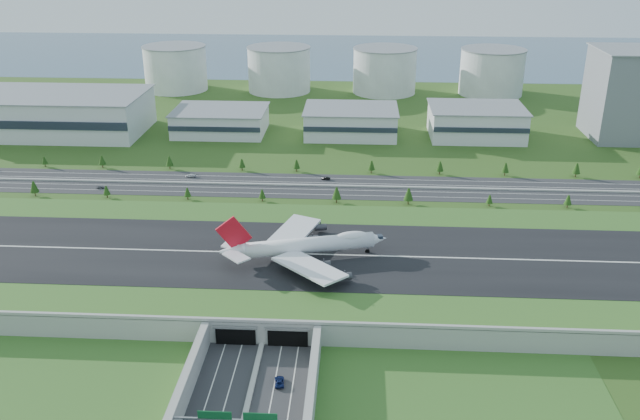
# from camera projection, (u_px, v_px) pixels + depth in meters

# --- Properties ---
(ground) EXTENTS (1200.00, 1200.00, 0.00)m
(ground) POSITION_uv_depth(u_px,v_px,m) (279.00, 272.00, 266.91)
(ground) COLOR #2E4B17
(ground) RESTS_ON ground
(airfield_deck) EXTENTS (520.00, 100.00, 9.20)m
(airfield_deck) POSITION_uv_depth(u_px,v_px,m) (279.00, 263.00, 265.22)
(airfield_deck) COLOR gray
(airfield_deck) RESTS_ON ground
(north_expressway) EXTENTS (560.00, 36.00, 0.12)m
(north_expressway) POSITION_uv_depth(u_px,v_px,m) (300.00, 186.00, 354.16)
(north_expressway) COLOR #28282B
(north_expressway) RESTS_ON ground
(tree_row) EXTENTS (503.74, 48.70, 8.42)m
(tree_row) POSITION_uv_depth(u_px,v_px,m) (335.00, 178.00, 351.73)
(tree_row) COLOR #3D2819
(tree_row) RESTS_ON ground
(hangar_west) EXTENTS (120.00, 60.00, 25.00)m
(hangar_west) POSITION_uv_depth(u_px,v_px,m) (52.00, 113.00, 441.01)
(hangar_west) COLOR silver
(hangar_west) RESTS_ON ground
(hangar_mid_a) EXTENTS (58.00, 42.00, 15.00)m
(hangar_mid_a) POSITION_uv_depth(u_px,v_px,m) (221.00, 121.00, 441.70)
(hangar_mid_a) COLOR silver
(hangar_mid_a) RESTS_ON ground
(hangar_mid_b) EXTENTS (58.00, 42.00, 17.00)m
(hangar_mid_b) POSITION_uv_depth(u_px,v_px,m) (351.00, 122.00, 436.79)
(hangar_mid_b) COLOR silver
(hangar_mid_b) RESTS_ON ground
(hangar_mid_c) EXTENTS (58.00, 42.00, 19.00)m
(hangar_mid_c) POSITION_uv_depth(u_px,v_px,m) (476.00, 122.00, 432.13)
(hangar_mid_c) COLOR silver
(hangar_mid_c) RESTS_ON ground
(office_tower) EXTENTS (46.00, 46.00, 55.00)m
(office_tower) POSITION_uv_depth(u_px,v_px,m) (630.00, 95.00, 424.62)
(office_tower) COLOR slate
(office_tower) RESTS_ON ground
(fuel_tank_a) EXTENTS (50.00, 50.00, 35.00)m
(fuel_tank_a) POSITION_uv_depth(u_px,v_px,m) (176.00, 68.00, 551.21)
(fuel_tank_a) COLOR silver
(fuel_tank_a) RESTS_ON ground
(fuel_tank_b) EXTENTS (50.00, 50.00, 35.00)m
(fuel_tank_b) POSITION_uv_depth(u_px,v_px,m) (279.00, 70.00, 546.69)
(fuel_tank_b) COLOR silver
(fuel_tank_b) RESTS_ON ground
(fuel_tank_c) EXTENTS (50.00, 50.00, 35.00)m
(fuel_tank_c) POSITION_uv_depth(u_px,v_px,m) (385.00, 71.00, 542.16)
(fuel_tank_c) COLOR silver
(fuel_tank_c) RESTS_ON ground
(fuel_tank_d) EXTENTS (50.00, 50.00, 35.00)m
(fuel_tank_d) POSITION_uv_depth(u_px,v_px,m) (492.00, 72.00, 537.64)
(fuel_tank_d) COLOR silver
(fuel_tank_d) RESTS_ON ground
(bay_water) EXTENTS (1200.00, 260.00, 0.06)m
(bay_water) POSITION_uv_depth(u_px,v_px,m) (331.00, 54.00, 707.83)
(bay_water) COLOR #3C5974
(bay_water) RESTS_ON ground
(boeing_747) EXTENTS (64.41, 60.11, 20.34)m
(boeing_747) POSITION_uv_depth(u_px,v_px,m) (305.00, 245.00, 257.62)
(boeing_747) COLOR white
(boeing_747) RESTS_ON airfield_deck
(car_2) EXTENTS (3.43, 6.18, 1.64)m
(car_2) POSITION_uv_depth(u_px,v_px,m) (279.00, 382.00, 201.69)
(car_2) COLOR #0E1947
(car_2) RESTS_ON ground
(car_4) EXTENTS (4.76, 2.33, 1.56)m
(car_4) POSITION_uv_depth(u_px,v_px,m) (101.00, 187.00, 349.79)
(car_4) COLOR slate
(car_4) RESTS_ON ground
(car_5) EXTENTS (4.82, 2.15, 1.54)m
(car_5) POSITION_uv_depth(u_px,v_px,m) (326.00, 178.00, 361.93)
(car_5) COLOR black
(car_5) RESTS_ON ground
(car_7) EXTENTS (5.87, 2.81, 1.65)m
(car_7) POSITION_uv_depth(u_px,v_px,m) (191.00, 176.00, 365.89)
(car_7) COLOR silver
(car_7) RESTS_ON ground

